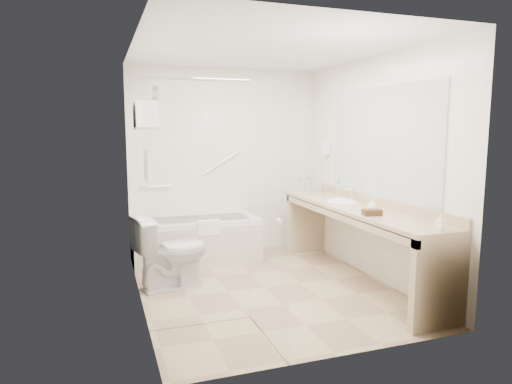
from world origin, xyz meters
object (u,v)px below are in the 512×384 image
object	(u,v)px
toilet	(171,252)
amenity_basket	(372,212)
bathtub	(196,240)
water_bottle_left	(338,191)
vanity_counter	(357,225)

from	to	relation	value
toilet	amenity_basket	xyz separation A→B (m)	(1.84, -0.97, 0.49)
bathtub	amenity_basket	xyz separation A→B (m)	(1.39, -1.87, 0.60)
water_bottle_left	vanity_counter	bearing A→B (deg)	-96.34
bathtub	water_bottle_left	distance (m)	1.92
bathtub	toilet	bearing A→B (deg)	-116.57
amenity_basket	bathtub	bearing A→B (deg)	126.58
water_bottle_left	bathtub	bearing A→B (deg)	151.77
water_bottle_left	toilet	bearing A→B (deg)	-178.58
bathtub	toilet	world-z (taller)	toilet
amenity_basket	toilet	bearing A→B (deg)	152.14
bathtub	amenity_basket	bearing A→B (deg)	-53.42
vanity_counter	water_bottle_left	xyz separation A→B (m)	(0.06, 0.54, 0.31)
vanity_counter	water_bottle_left	distance (m)	0.62
bathtub	toilet	xyz separation A→B (m)	(-0.45, -0.90, 0.11)
bathtub	amenity_basket	distance (m)	2.41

